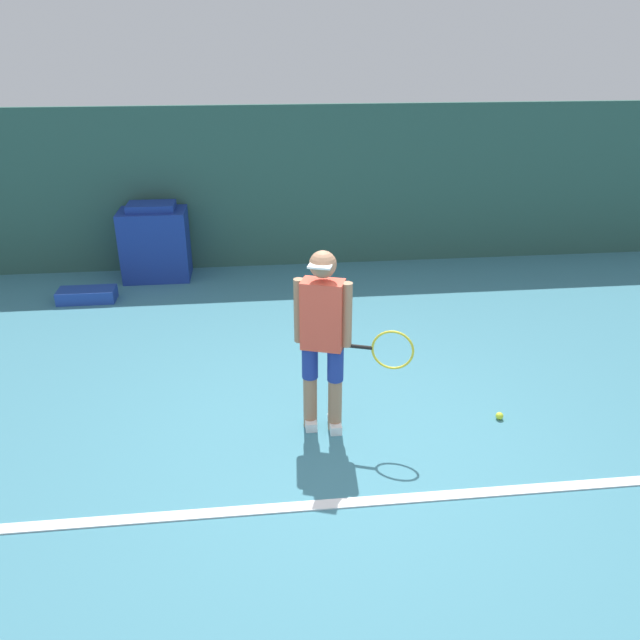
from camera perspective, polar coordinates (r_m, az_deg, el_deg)
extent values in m
plane|color=teal|center=(5.36, 2.07, -11.46)|extent=(24.00, 24.00, 0.00)
cube|color=#2D564C|center=(9.24, -2.08, 12.00)|extent=(24.00, 0.10, 2.30)
cube|color=white|center=(4.81, 3.32, -16.30)|extent=(21.60, 0.10, 0.01)
cylinder|color=#A37556|center=(5.48, -0.90, -7.46)|extent=(0.12, 0.12, 0.49)
cylinder|color=navy|center=(5.28, -0.93, -3.81)|extent=(0.14, 0.14, 0.30)
cube|color=white|center=(5.59, -0.89, -9.25)|extent=(0.10, 0.24, 0.08)
cylinder|color=#A37556|center=(5.44, 1.37, -7.72)|extent=(0.12, 0.12, 0.49)
cylinder|color=navy|center=(5.24, 1.42, -4.05)|extent=(0.14, 0.14, 0.30)
cube|color=white|center=(5.55, 1.35, -9.52)|extent=(0.10, 0.24, 0.08)
cube|color=#E54C38|center=(5.07, 0.25, 0.49)|extent=(0.39, 0.30, 0.59)
sphere|color=#A37556|center=(4.90, 0.26, 5.11)|extent=(0.22, 0.22, 0.22)
cube|color=white|center=(4.81, 0.00, 4.95)|extent=(0.21, 0.17, 0.02)
cylinder|color=#A37556|center=(5.10, -1.91, 0.86)|extent=(0.09, 0.09, 0.55)
cylinder|color=#A37556|center=(5.02, 2.45, 0.47)|extent=(0.09, 0.09, 0.55)
cylinder|color=black|center=(5.13, 3.60, -2.46)|extent=(0.22, 0.10, 0.03)
torus|color=yellow|center=(5.10, 6.66, -2.75)|extent=(0.34, 0.13, 0.35)
sphere|color=#D1E533|center=(5.90, 16.09, -8.42)|extent=(0.07, 0.07, 0.07)
cube|color=navy|center=(9.10, -14.81, 6.69)|extent=(0.91, 0.60, 0.98)
cube|color=navy|center=(8.95, -15.18, 9.97)|extent=(0.64, 0.42, 0.10)
cube|color=#1E3D99|center=(8.66, -20.53, 2.15)|extent=(0.73, 0.33, 0.17)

